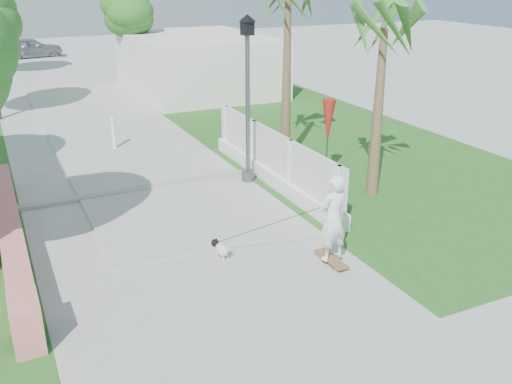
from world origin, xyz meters
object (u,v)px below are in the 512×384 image
patio_umbrella (328,122)px  parked_car (31,48)px  skateboarder (280,224)px  dog (221,248)px  bollard (114,132)px  street_lamp (248,94)px

patio_umbrella → parked_car: size_ratio=0.58×
skateboarder → dog: skateboarder is taller
bollard → skateboarder: 9.11m
bollard → parked_car: (-0.42, 22.86, 0.09)m
patio_umbrella → skateboarder: (-3.27, -3.51, -0.88)m
bollard → skateboarder: (1.33, -9.01, 0.22)m
street_lamp → dog: street_lamp is taller
bollard → patio_umbrella: (4.60, -5.50, 1.10)m
bollard → dog: bollard is taller
street_lamp → parked_car: bearing=96.5°
dog → parked_car: 31.25m
bollard → skateboarder: bearing=-81.6°
street_lamp → bollard: 5.56m
skateboarder → parked_car: size_ratio=0.56×
skateboarder → parked_car: skateboarder is taller
dog → skateboarder: bearing=-54.3°
patio_umbrella → dog: (-4.30, -2.88, -1.48)m
street_lamp → patio_umbrella: 2.27m
bollard → parked_car: bearing=91.1°
bollard → patio_umbrella: 7.25m
parked_car → patio_umbrella: bearing=-177.5°
street_lamp → dog: bearing=-121.7°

